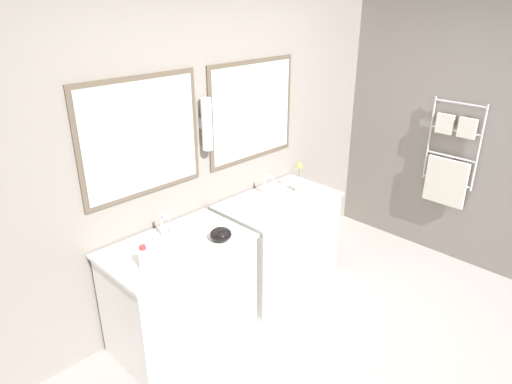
% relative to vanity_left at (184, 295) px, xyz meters
% --- Properties ---
extents(ground_plane, '(16.00, 16.00, 0.00)m').
position_rel_vanity_left_xyz_m(ground_plane, '(0.64, -1.24, -0.42)').
color(ground_plane, '#9E9993').
extents(wall_back, '(5.53, 0.16, 2.60)m').
position_rel_vanity_left_xyz_m(wall_back, '(0.63, 0.40, 0.89)').
color(wall_back, gray).
rests_on(wall_back, ground_plane).
extents(wall_right, '(0.13, 3.41, 2.60)m').
position_rel_vanity_left_xyz_m(wall_right, '(2.63, -0.52, 0.88)').
color(wall_right, gray).
rests_on(wall_right, ground_plane).
extents(vanity_left, '(1.02, 0.69, 0.82)m').
position_rel_vanity_left_xyz_m(vanity_left, '(0.00, 0.00, 0.00)').
color(vanity_left, white).
rests_on(vanity_left, ground_plane).
extents(vanity_right, '(1.02, 0.69, 0.82)m').
position_rel_vanity_left_xyz_m(vanity_right, '(1.06, 0.00, 0.00)').
color(vanity_right, white).
rests_on(vanity_right, ground_plane).
extents(faucet_left, '(0.17, 0.12, 0.19)m').
position_rel_vanity_left_xyz_m(faucet_left, '(0.00, 0.19, 0.50)').
color(faucet_left, silver).
rests_on(faucet_left, vanity_left).
extents(faucet_right, '(0.17, 0.12, 0.19)m').
position_rel_vanity_left_xyz_m(faucet_right, '(1.06, 0.19, 0.50)').
color(faucet_right, silver).
rests_on(faucet_right, vanity_right).
extents(toiletry_bottle, '(0.07, 0.07, 0.17)m').
position_rel_vanity_left_xyz_m(toiletry_bottle, '(-0.32, -0.06, 0.48)').
color(toiletry_bottle, silver).
rests_on(toiletry_bottle, vanity_left).
extents(amenity_bowl, '(0.16, 0.16, 0.09)m').
position_rel_vanity_left_xyz_m(amenity_bowl, '(0.26, -0.13, 0.45)').
color(amenity_bowl, black).
rests_on(amenity_bowl, vanity_left).
extents(flower_vase, '(0.06, 0.06, 0.27)m').
position_rel_vanity_left_xyz_m(flower_vase, '(1.30, 0.03, 0.52)').
color(flower_vase, silver).
rests_on(flower_vase, vanity_right).
extents(soap_dish, '(0.11, 0.08, 0.04)m').
position_rel_vanity_left_xyz_m(soap_dish, '(0.87, -0.14, 0.42)').
color(soap_dish, white).
rests_on(soap_dish, vanity_right).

